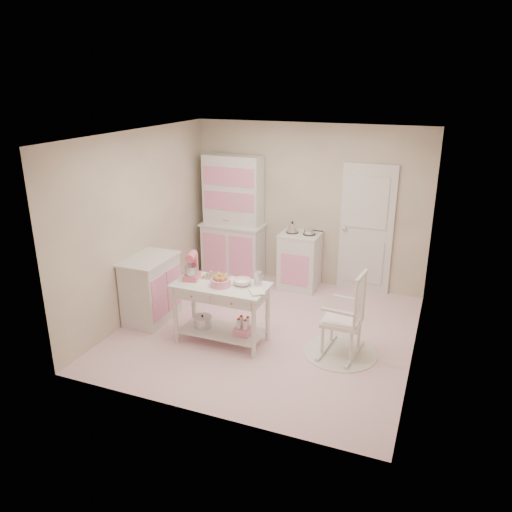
# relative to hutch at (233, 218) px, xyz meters

# --- Properties ---
(room_shell) EXTENTS (3.84, 3.84, 2.62)m
(room_shell) POSITION_rel_hutch_xyz_m (1.23, -1.66, 0.61)
(room_shell) COLOR pink
(room_shell) RESTS_ON ground
(door) EXTENTS (0.82, 0.05, 2.04)m
(door) POSITION_rel_hutch_xyz_m (2.18, 0.21, -0.02)
(door) COLOR white
(door) RESTS_ON ground
(hutch) EXTENTS (1.06, 0.50, 2.08)m
(hutch) POSITION_rel_hutch_xyz_m (0.00, 0.00, 0.00)
(hutch) COLOR white
(hutch) RESTS_ON ground
(stove) EXTENTS (0.62, 0.57, 0.92)m
(stove) POSITION_rel_hutch_xyz_m (1.20, -0.05, -0.58)
(stove) COLOR white
(stove) RESTS_ON ground
(base_cabinet) EXTENTS (0.54, 0.84, 0.92)m
(base_cabinet) POSITION_rel_hutch_xyz_m (-0.40, -1.92, -0.58)
(base_cabinet) COLOR white
(base_cabinet) RESTS_ON ground
(lace_rug) EXTENTS (0.92, 0.92, 0.01)m
(lace_rug) POSITION_rel_hutch_xyz_m (2.29, -1.87, -1.03)
(lace_rug) COLOR white
(lace_rug) RESTS_ON ground
(rocking_chair) EXTENTS (0.55, 0.77, 1.10)m
(rocking_chair) POSITION_rel_hutch_xyz_m (2.29, -1.87, -0.49)
(rocking_chair) COLOR white
(rocking_chair) RESTS_ON ground
(work_table) EXTENTS (1.20, 0.60, 0.80)m
(work_table) POSITION_rel_hutch_xyz_m (0.79, -2.12, -0.64)
(work_table) COLOR white
(work_table) RESTS_ON ground
(stand_mixer) EXTENTS (0.26, 0.32, 0.34)m
(stand_mixer) POSITION_rel_hutch_xyz_m (0.37, -2.10, -0.07)
(stand_mixer) COLOR #E05E7A
(stand_mixer) RESTS_ON work_table
(cookie_tray) EXTENTS (0.34, 0.24, 0.02)m
(cookie_tray) POSITION_rel_hutch_xyz_m (0.64, -1.94, -0.23)
(cookie_tray) COLOR silver
(cookie_tray) RESTS_ON work_table
(bread_basket) EXTENTS (0.25, 0.25, 0.09)m
(bread_basket) POSITION_rel_hutch_xyz_m (0.81, -2.17, -0.19)
(bread_basket) COLOR pink
(bread_basket) RESTS_ON work_table
(mixing_bowl) EXTENTS (0.23, 0.23, 0.07)m
(mixing_bowl) POSITION_rel_hutch_xyz_m (1.05, -2.04, -0.20)
(mixing_bowl) COLOR white
(mixing_bowl) RESTS_ON work_table
(metal_pitcher) EXTENTS (0.10, 0.10, 0.17)m
(metal_pitcher) POSITION_rel_hutch_xyz_m (1.23, -1.96, -0.16)
(metal_pitcher) COLOR silver
(metal_pitcher) RESTS_ON work_table
(recipe_book) EXTENTS (0.26, 0.27, 0.02)m
(recipe_book) POSITION_rel_hutch_xyz_m (1.24, -2.24, -0.23)
(recipe_book) COLOR white
(recipe_book) RESTS_ON work_table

